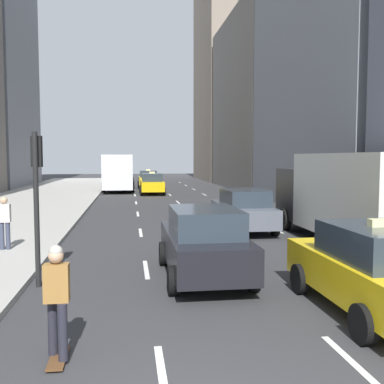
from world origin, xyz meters
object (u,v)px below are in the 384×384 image
object	(u,v)px
sedan_silver_behind	(243,210)
pedestrian_mid_block	(4,220)
sedan_black_near	(204,242)
traffic_light_pole	(37,184)
box_truck	(347,195)
city_bus	(119,171)
taxi_lead	(152,184)
taxi_second	(148,179)
taxi_third	(373,269)
skateboarder	(57,298)

from	to	relation	value
sedan_silver_behind	pedestrian_mid_block	xyz separation A→B (m)	(-8.48, -3.38, 0.19)
sedan_black_near	traffic_light_pole	distance (m)	4.23
box_truck	city_bus	bearing A→B (deg)	106.72
traffic_light_pole	taxi_lead	bearing A→B (deg)	81.35
pedestrian_mid_block	sedan_black_near	bearing A→B (deg)	-32.16
taxi_second	sedan_black_near	size ratio (longest dim) A/B	0.98
taxi_lead	taxi_third	size ratio (longest dim) A/B	1.00
taxi_second	taxi_third	bearing A→B (deg)	-85.60
sedan_black_near	pedestrian_mid_block	xyz separation A→B (m)	(-5.68, 3.57, 0.17)
sedan_black_near	sedan_silver_behind	size ratio (longest dim) A/B	0.95
city_bus	traffic_light_pole	bearing A→B (deg)	-92.05
taxi_lead	sedan_silver_behind	size ratio (longest dim) A/B	0.93
taxi_lead	sedan_silver_behind	xyz separation A→B (m)	(2.80, -18.88, -0.01)
sedan_silver_behind	skateboarder	bearing A→B (deg)	-116.90
taxi_third	traffic_light_pole	distance (m)	7.49
box_truck	traffic_light_pole	xyz separation A→B (m)	(-9.55, -3.75, 0.70)
city_bus	traffic_light_pole	world-z (taller)	traffic_light_pole
taxi_second	pedestrian_mid_block	xyz separation A→B (m)	(-5.68, -29.81, 0.19)
sedan_black_near	pedestrian_mid_block	distance (m)	6.71
taxi_lead	pedestrian_mid_block	distance (m)	22.98
sedan_silver_behind	pedestrian_mid_block	bearing A→B (deg)	-158.27
city_bus	sedan_black_near	bearing A→B (deg)	-84.92
city_bus	skateboarder	xyz separation A→B (m)	(-0.08, -35.87, -0.82)
taxi_lead	sedan_black_near	size ratio (longest dim) A/B	0.98
sedan_silver_behind	box_truck	xyz separation A→B (m)	(2.80, -3.34, 0.83)
city_bus	box_truck	xyz separation A→B (m)	(8.41, -28.00, -0.08)
taxi_third	traffic_light_pole	size ratio (longest dim) A/B	1.22
sedan_black_near	sedan_silver_behind	bearing A→B (deg)	68.05
skateboarder	taxi_third	bearing A→B (deg)	12.45
box_truck	traffic_light_pole	bearing A→B (deg)	-158.54
city_bus	box_truck	size ratio (longest dim) A/B	1.38
sedan_black_near	skateboarder	xyz separation A→B (m)	(-2.89, -4.27, 0.06)
sedan_silver_behind	traffic_light_pole	size ratio (longest dim) A/B	1.31
taxi_third	skateboarder	xyz separation A→B (m)	(-5.69, -1.26, 0.08)
sedan_black_near	skateboarder	size ratio (longest dim) A/B	2.57
pedestrian_mid_block	traffic_light_pole	world-z (taller)	traffic_light_pole
city_bus	pedestrian_mid_block	distance (m)	28.19
taxi_second	sedan_black_near	bearing A→B (deg)	-90.00
sedan_black_near	city_bus	distance (m)	31.74
pedestrian_mid_block	skateboarder	bearing A→B (deg)	-70.43
sedan_black_near	box_truck	bearing A→B (deg)	32.78
sedan_silver_behind	traffic_light_pole	bearing A→B (deg)	-133.58
skateboarder	pedestrian_mid_block	world-z (taller)	pedestrian_mid_block
sedan_silver_behind	traffic_light_pole	xyz separation A→B (m)	(-6.75, -7.09, 1.53)
sedan_silver_behind	city_bus	xyz separation A→B (m)	(-5.61, 24.66, 0.91)
taxi_third	city_bus	world-z (taller)	city_bus
taxi_second	skateboarder	size ratio (longest dim) A/B	2.52
city_bus	skateboarder	distance (m)	35.88
taxi_third	sedan_silver_behind	distance (m)	9.96
taxi_lead	pedestrian_mid_block	xyz separation A→B (m)	(-5.68, -22.26, 0.19)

